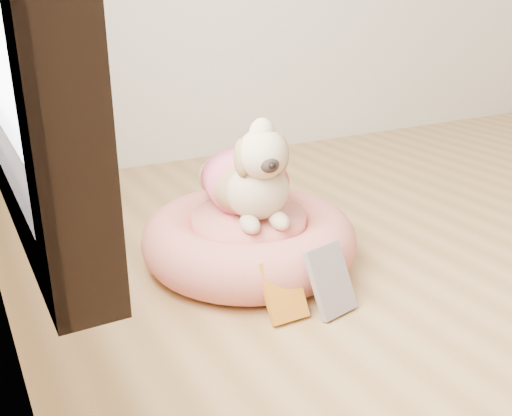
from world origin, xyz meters
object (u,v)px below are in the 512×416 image
book_yellow (283,290)px  book_white (331,280)px  pet_bed (249,239)px  dog (249,162)px

book_yellow → book_white: size_ratio=0.86×
pet_bed → dog: 0.28m
book_white → pet_bed: bearing=87.9°
book_white → book_yellow: bearing=152.9°
pet_bed → book_white: size_ratio=3.53×
dog → pet_bed: bearing=-131.1°
dog → book_yellow: bearing=-91.5°
book_white → dog: bearing=87.5°
pet_bed → book_yellow: size_ratio=4.09×
dog → book_yellow: (-0.08, -0.35, -0.29)m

